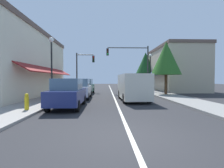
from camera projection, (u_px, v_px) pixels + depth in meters
name	position (u px, v px, depth m)	size (l,w,h in m)	color
ground_plane	(112.00, 92.00, 22.89)	(80.00, 80.00, 0.00)	#28282B
sidewalk_left	(71.00, 91.00, 22.70)	(2.60, 56.00, 0.12)	gray
sidewalk_right	(152.00, 91.00, 23.07)	(2.60, 56.00, 0.12)	gray
lane_center_stripe	(112.00, 92.00, 22.89)	(0.14, 52.00, 0.01)	silver
storefront_left_block	(16.00, 64.00, 16.48)	(6.99, 14.20, 6.43)	beige
storefront_right_block	(175.00, 69.00, 25.11)	(6.86, 10.20, 6.50)	#BCAD8E
parked_car_nearest_left	(68.00, 93.00, 10.13)	(1.82, 4.12, 1.77)	navy
parked_car_second_left	(80.00, 89.00, 14.83)	(1.85, 4.14, 1.77)	silver
parked_car_third_left	(85.00, 86.00, 19.71)	(1.87, 4.15, 1.77)	#0F4C33
van_in_lane	(133.00, 86.00, 13.59)	(2.11, 5.23, 2.12)	beige
traffic_signal_mast_arm	(134.00, 60.00, 22.22)	(5.62, 0.50, 6.15)	#333333
traffic_signal_left_corner	(83.00, 66.00, 22.93)	(2.53, 0.50, 5.33)	#333333
street_lamp_left_near	(52.00, 59.00, 12.54)	(0.36, 0.36, 4.86)	black
street_lamp_right_mid	(150.00, 67.00, 21.42)	(0.36, 0.36, 4.98)	black
tree_right_near	(166.00, 58.00, 17.85)	(3.19, 3.19, 5.73)	#4C331E
tree_right_far	(146.00, 63.00, 29.53)	(3.33, 3.33, 6.45)	#4C331E
fire_hydrant	(27.00, 102.00, 8.81)	(0.22, 0.22, 0.87)	gold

